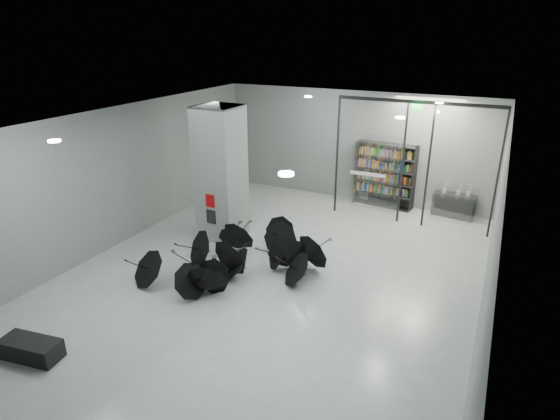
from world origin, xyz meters
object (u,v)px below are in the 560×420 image
at_px(bench, 31,349).
at_px(umbrella_cluster, 240,262).
at_px(column, 221,174).
at_px(shop_counter, 454,205).
at_px(bookshelf, 385,175).

relative_size(bench, umbrella_cluster, 0.25).
bearing_deg(bench, umbrella_cluster, 58.45).
xyz_separation_m(column, shop_counter, (6.21, 4.80, -1.60)).
height_order(bench, bookshelf, bookshelf).
relative_size(shop_counter, umbrella_cluster, 0.28).
xyz_separation_m(column, bench, (-0.26, -6.52, -1.81)).
bearing_deg(umbrella_cluster, bench, -112.59).
xyz_separation_m(bench, shop_counter, (6.47, 11.32, 0.21)).
xyz_separation_m(column, bookshelf, (3.78, 4.75, -0.85)).
bearing_deg(column, umbrella_cluster, -47.18).
bearing_deg(umbrella_cluster, column, 132.82).
xyz_separation_m(shop_counter, umbrella_cluster, (-4.52, -6.62, -0.09)).
distance_m(column, bench, 6.78).
bearing_deg(bench, bookshelf, 61.29).
height_order(bench, umbrella_cluster, umbrella_cluster).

